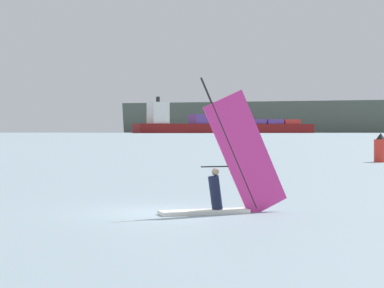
# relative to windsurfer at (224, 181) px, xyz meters

# --- Properties ---
(ground_plane) EXTENTS (4000.00, 4000.00, 0.00)m
(ground_plane) POSITION_rel_windsurfer_xyz_m (-1.85, -0.20, -0.94)
(ground_plane) COLOR gray
(windsurfer) EXTENTS (3.56, 2.42, 4.17)m
(windsurfer) POSITION_rel_windsurfer_xyz_m (0.00, 0.00, 0.00)
(windsurfer) COLOR white
(windsurfer) RESTS_ON ground_plane
(cargo_ship) EXTENTS (187.55, 140.42, 38.97)m
(cargo_ship) POSITION_rel_windsurfer_xyz_m (-161.08, 756.65, 7.78)
(cargo_ship) COLOR maroon
(cargo_ship) RESTS_ON ground_plane
(distant_headland) EXTENTS (1130.37, 453.80, 40.93)m
(distant_headland) POSITION_rel_windsurfer_xyz_m (-91.59, 1103.76, 19.52)
(distant_headland) COLOR #4C564C
(distant_headland) RESTS_ON ground_plane
(channel_buoy) EXTENTS (1.03, 1.03, 2.28)m
(channel_buoy) POSITION_rel_windsurfer_xyz_m (4.73, 37.09, 0.08)
(channel_buoy) COLOR red
(channel_buoy) RESTS_ON ground_plane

